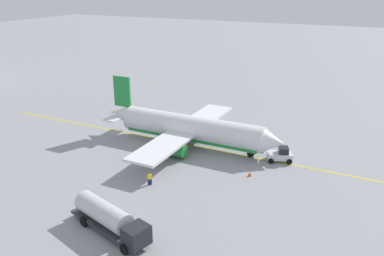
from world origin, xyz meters
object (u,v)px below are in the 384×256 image
refueling_worker (150,179)px  safety_cone_nose (250,174)px  fuel_tanker (110,218)px  pushback_tug (280,155)px  airplane (189,129)px

refueling_worker → safety_cone_nose: refueling_worker is taller
fuel_tanker → refueling_worker: size_ratio=6.50×
refueling_worker → safety_cone_nose: (10.94, 8.00, -0.52)m
pushback_tug → safety_cone_nose: size_ratio=6.76×
pushback_tug → refueling_worker: (-13.43, -14.55, -0.19)m
pushback_tug → refueling_worker: bearing=-132.7°
airplane → pushback_tug: bearing=1.3°
airplane → safety_cone_nose: size_ratio=51.43×
fuel_tanker → safety_cone_nose: fuel_tanker is taller
airplane → refueling_worker: bearing=-85.1°
airplane → fuel_tanker: 25.17m
pushback_tug → refueling_worker: size_ratio=2.38×
refueling_worker → safety_cone_nose: 13.56m
refueling_worker → safety_cone_nose: bearing=36.2°
fuel_tanker → pushback_tug: (11.69, 25.30, -0.72)m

